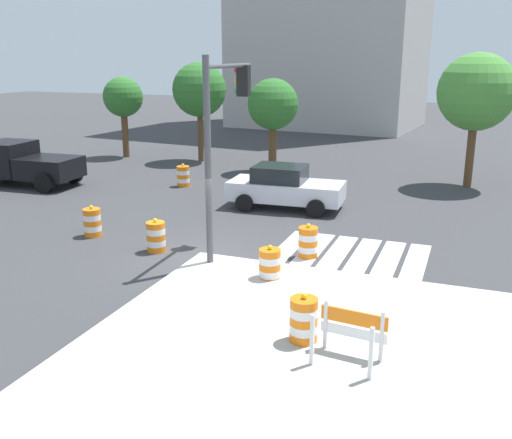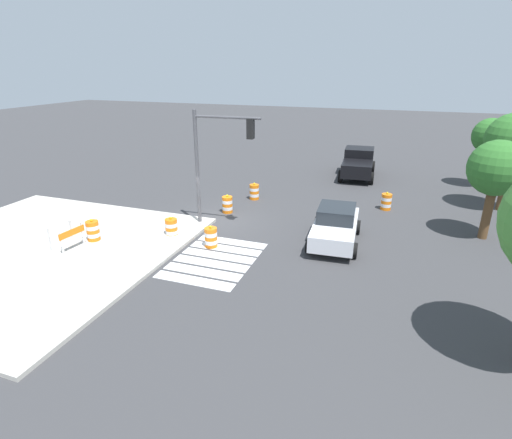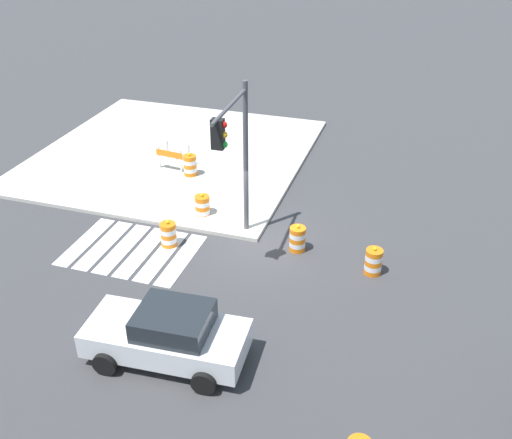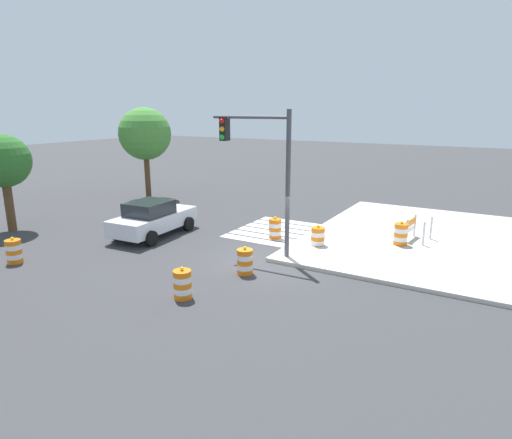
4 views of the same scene
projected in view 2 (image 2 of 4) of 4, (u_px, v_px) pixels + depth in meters
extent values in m
plane|color=#38383A|center=(216.00, 221.00, 20.86)|extent=(120.00, 120.00, 0.00)
cube|color=#BCB7AD|center=(31.00, 251.00, 17.42)|extent=(12.00, 12.00, 0.15)
cube|color=silver|center=(232.00, 242.00, 18.42)|extent=(0.60, 3.20, 0.02)
cube|color=silver|center=(226.00, 249.00, 17.76)|extent=(0.60, 3.20, 0.02)
cube|color=silver|center=(219.00, 256.00, 17.10)|extent=(0.60, 3.20, 0.02)
cube|color=silver|center=(211.00, 263.00, 16.44)|extent=(0.60, 3.20, 0.02)
cube|color=silver|center=(203.00, 272.00, 15.78)|extent=(0.60, 3.20, 0.02)
cube|color=silver|center=(194.00, 281.00, 15.12)|extent=(0.60, 3.20, 0.02)
cube|color=silver|center=(335.00, 228.00, 18.17)|extent=(4.40, 2.10, 0.70)
cube|color=#1E2328|center=(337.00, 213.00, 18.16)|extent=(1.99, 1.71, 0.60)
cylinder|color=black|center=(354.00, 250.00, 16.84)|extent=(0.67, 0.28, 0.66)
cylinder|color=black|center=(309.00, 245.00, 17.33)|extent=(0.67, 0.28, 0.66)
cylinder|color=black|center=(358.00, 227.00, 19.26)|extent=(0.67, 0.28, 0.66)
cylinder|color=black|center=(318.00, 223.00, 19.75)|extent=(0.67, 0.28, 0.66)
cube|color=black|center=(357.00, 169.00, 27.74)|extent=(2.61, 2.13, 0.90)
cube|color=black|center=(359.00, 158.00, 29.51)|extent=(2.01, 2.10, 1.50)
cube|color=black|center=(359.00, 159.00, 30.61)|extent=(1.50, 1.97, 0.90)
cylinder|color=black|center=(345.00, 165.00, 30.77)|extent=(0.86, 0.35, 0.84)
cylinder|color=black|center=(373.00, 167.00, 30.23)|extent=(0.86, 0.35, 0.84)
cylinder|color=black|center=(341.00, 176.00, 27.72)|extent=(0.86, 0.35, 0.84)
cylinder|color=black|center=(371.00, 178.00, 27.19)|extent=(0.86, 0.35, 0.84)
cylinder|color=orange|center=(172.00, 235.00, 18.95)|extent=(0.56, 0.56, 0.18)
cylinder|color=white|center=(172.00, 232.00, 18.88)|extent=(0.56, 0.56, 0.18)
cylinder|color=orange|center=(171.00, 228.00, 18.82)|extent=(0.56, 0.56, 0.18)
cylinder|color=white|center=(171.00, 225.00, 18.76)|extent=(0.56, 0.56, 0.18)
cylinder|color=orange|center=(171.00, 221.00, 18.69)|extent=(0.56, 0.56, 0.18)
sphere|color=yellow|center=(171.00, 218.00, 18.64)|extent=(0.12, 0.12, 0.12)
cylinder|color=orange|center=(228.00, 211.00, 22.11)|extent=(0.56, 0.56, 0.18)
cylinder|color=white|center=(227.00, 208.00, 22.04)|extent=(0.56, 0.56, 0.18)
cylinder|color=orange|center=(227.00, 205.00, 21.98)|extent=(0.56, 0.56, 0.18)
cylinder|color=white|center=(227.00, 201.00, 21.91)|extent=(0.56, 0.56, 0.18)
cylinder|color=orange|center=(227.00, 198.00, 21.85)|extent=(0.56, 0.56, 0.18)
sphere|color=yellow|center=(227.00, 196.00, 21.79)|extent=(0.12, 0.12, 0.12)
cylinder|color=orange|center=(211.00, 245.00, 17.92)|extent=(0.56, 0.56, 0.18)
cylinder|color=white|center=(211.00, 241.00, 17.86)|extent=(0.56, 0.56, 0.18)
cylinder|color=orange|center=(211.00, 238.00, 17.80)|extent=(0.56, 0.56, 0.18)
cylinder|color=white|center=(211.00, 234.00, 17.73)|extent=(0.56, 0.56, 0.18)
cylinder|color=orange|center=(211.00, 230.00, 17.67)|extent=(0.56, 0.56, 0.18)
sphere|color=yellow|center=(210.00, 227.00, 17.61)|extent=(0.12, 0.12, 0.12)
cylinder|color=orange|center=(385.00, 208.00, 22.55)|extent=(0.56, 0.56, 0.18)
cylinder|color=white|center=(386.00, 205.00, 22.49)|extent=(0.56, 0.56, 0.18)
cylinder|color=orange|center=(386.00, 202.00, 22.43)|extent=(0.56, 0.56, 0.18)
cylinder|color=white|center=(387.00, 199.00, 22.36)|extent=(0.56, 0.56, 0.18)
cylinder|color=orange|center=(387.00, 196.00, 22.30)|extent=(0.56, 0.56, 0.18)
sphere|color=yellow|center=(387.00, 193.00, 22.24)|extent=(0.12, 0.12, 0.12)
cylinder|color=orange|center=(254.00, 198.00, 24.29)|extent=(0.56, 0.56, 0.18)
cylinder|color=white|center=(254.00, 195.00, 24.22)|extent=(0.56, 0.56, 0.18)
cylinder|color=orange|center=(254.00, 192.00, 24.16)|extent=(0.56, 0.56, 0.18)
cylinder|color=white|center=(254.00, 189.00, 24.10)|extent=(0.56, 0.56, 0.18)
cylinder|color=orange|center=(254.00, 186.00, 24.03)|extent=(0.56, 0.56, 0.18)
sphere|color=yellow|center=(254.00, 184.00, 23.98)|extent=(0.12, 0.12, 0.12)
cylinder|color=orange|center=(94.00, 238.00, 18.26)|extent=(0.56, 0.56, 0.18)
cylinder|color=white|center=(94.00, 234.00, 18.20)|extent=(0.56, 0.56, 0.18)
cylinder|color=orange|center=(93.00, 231.00, 18.14)|extent=(0.56, 0.56, 0.18)
cylinder|color=white|center=(92.00, 227.00, 18.07)|extent=(0.56, 0.56, 0.18)
cylinder|color=orange|center=(92.00, 223.00, 18.01)|extent=(0.56, 0.56, 0.18)
sphere|color=yellow|center=(91.00, 220.00, 17.95)|extent=(0.12, 0.12, 0.12)
cube|color=silver|center=(83.00, 233.00, 17.74)|extent=(0.08, 0.08, 1.00)
cube|color=silver|center=(71.00, 231.00, 18.02)|extent=(0.08, 0.08, 1.00)
cube|color=silver|center=(62.00, 243.00, 16.81)|extent=(0.08, 0.08, 1.00)
cube|color=silver|center=(50.00, 240.00, 17.10)|extent=(0.08, 0.08, 1.00)
cube|color=orange|center=(72.00, 232.00, 17.18)|extent=(1.30, 0.18, 0.28)
cube|color=white|center=(73.00, 239.00, 17.28)|extent=(1.30, 0.18, 0.20)
cylinder|color=#4C4C51|center=(197.00, 168.00, 19.47)|extent=(0.18, 0.18, 5.50)
cylinder|color=#4C4C51|center=(227.00, 117.00, 18.14)|extent=(0.22, 3.20, 0.12)
cube|color=black|center=(251.00, 129.00, 17.98)|extent=(0.37, 0.29, 0.90)
sphere|color=red|center=(252.00, 121.00, 18.04)|extent=(0.20, 0.20, 0.20)
sphere|color=#F2A514|center=(252.00, 128.00, 18.15)|extent=(0.20, 0.20, 0.20)
sphere|color=green|center=(252.00, 135.00, 18.26)|extent=(0.20, 0.20, 0.20)
cylinder|color=brown|center=(487.00, 213.00, 18.44)|extent=(0.40, 0.40, 2.47)
sphere|color=#2D6B28|center=(497.00, 168.00, 17.69)|extent=(2.46, 2.46, 2.46)
cylinder|color=brown|center=(484.00, 168.00, 26.21)|extent=(0.37, 0.37, 2.59)
sphere|color=#2D6B28|center=(490.00, 136.00, 25.47)|extent=(2.21, 2.21, 2.21)
cylinder|color=brown|center=(504.00, 185.00, 22.02)|extent=(0.31, 0.31, 2.84)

